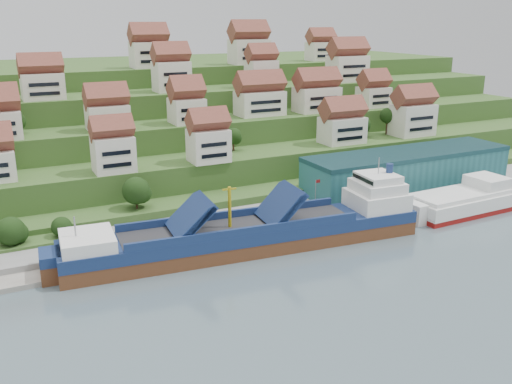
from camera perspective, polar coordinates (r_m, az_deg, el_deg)
ground at (r=121.70m, az=1.17°, el=-5.60°), size 300.00×300.00×0.00m
quay at (r=142.86m, az=5.50°, el=-1.71°), size 180.00×14.00×2.20m
hillside at (r=212.70m, az=-11.94°, el=6.88°), size 260.00×128.00×31.00m
hillside_village at (r=170.28m, az=-7.34°, el=9.26°), size 155.74×62.91×28.57m
hillside_trees at (r=148.64m, az=-11.78°, el=4.36°), size 141.85×62.63×30.96m
warehouse at (r=161.24m, az=14.90°, el=2.23°), size 60.00×15.00×10.00m
flagpole at (r=136.10m, az=6.00°, el=-0.13°), size 1.28×0.16×8.00m
cargo_ship at (r=120.49m, az=0.12°, el=-4.18°), size 77.03×18.36×16.90m
second_ship at (r=152.51m, az=20.25°, el=-0.87°), size 31.21×12.46×8.94m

